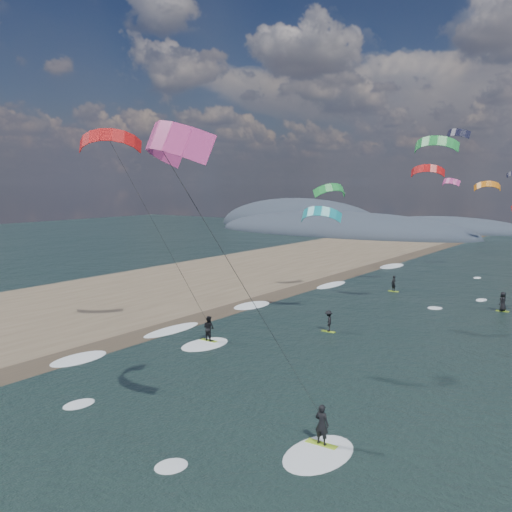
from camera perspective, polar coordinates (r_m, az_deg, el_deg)
The scene contains 9 objects.
ground at distance 28.44m, azimuth -12.97°, elevation -16.93°, with size 260.00×260.00×0.00m, color black.
sand_strip at distance 52.57m, azimuth -22.42°, elevation -5.94°, with size 26.00×240.00×0.00m, color brown.
wet_sand_strip at distance 43.16m, azimuth -13.74°, elevation -8.43°, with size 3.00×240.00×0.00m, color #382D23.
coastal_hills at distance 141.03m, azimuth 7.95°, elevation 2.61°, with size 80.00×41.00×15.00m.
kitesurfer_near_a at distance 22.00m, azimuth -6.81°, elevation 5.55°, with size 7.99×9.39×14.40m.
kitesurfer_near_b at distance 39.44m, azimuth -11.66°, elevation 5.53°, with size 7.23×9.25×15.61m.
far_kitesurfers at distance 51.79m, azimuth 14.88°, elevation -4.83°, with size 12.77×19.66×1.80m.
bg_kite_field at distance 73.06m, azimuth 19.51°, elevation 7.18°, with size 14.20×70.45×10.14m.
shoreline_surf at distance 45.48m, azimuth -8.18°, elevation -7.48°, with size 2.40×79.40×0.11m.
Camera 1 is at (19.54, -17.08, 11.63)m, focal length 40.00 mm.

